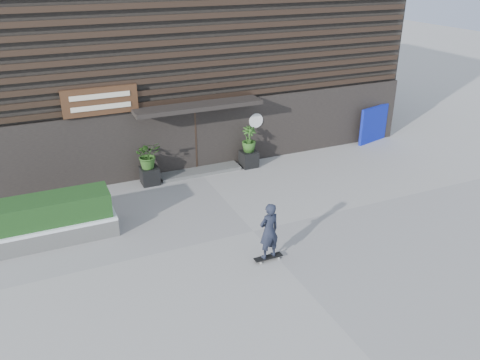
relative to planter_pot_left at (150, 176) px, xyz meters
name	(u,v)px	position (x,y,z in m)	size (l,w,h in m)	color
ground	(253,231)	(1.90, -4.40, -0.30)	(80.00, 80.00, 0.00)	#9D9A95
entrance_step	(200,171)	(1.90, 0.20, -0.24)	(3.00, 0.80, 0.12)	#50504D
planter_pot_left	(150,176)	(0.00, 0.00, 0.00)	(0.60, 0.60, 0.60)	black
bamboo_left	(148,155)	(0.00, 0.00, 0.78)	(0.86, 0.75, 0.96)	#2D591E
planter_pot_right	(249,159)	(3.80, 0.00, 0.00)	(0.60, 0.60, 0.60)	black
bamboo_right	(249,139)	(3.80, 0.00, 0.78)	(0.54, 0.54, 0.96)	#2D591E
raised_bed	(52,231)	(-3.42, -2.49, -0.05)	(3.50, 1.20, 0.50)	#535350
snow_layer	(50,222)	(-3.42, -2.49, 0.24)	(3.50, 1.20, 0.08)	white
hedge	(48,210)	(-3.42, -2.49, 0.63)	(3.30, 1.00, 0.70)	#173B15
blue_tarp	(374,124)	(9.76, 0.30, 0.47)	(1.65, 0.12, 1.54)	#0C199D
building	(154,40)	(1.90, 5.56, 3.69)	(18.00, 11.00, 8.00)	black
skateboarder	(269,231)	(1.63, -5.87, 0.56)	(0.78, 0.45, 1.65)	black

